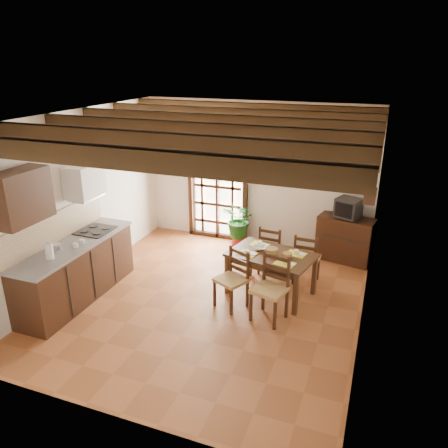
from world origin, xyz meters
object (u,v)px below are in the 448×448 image
at_px(chair_near_right, 270,300).
at_px(pendant_lamp, 277,165).
at_px(kitchen_counter, 77,270).
at_px(crt_tv, 348,208).
at_px(chair_far_left, 272,258).
at_px(chair_near_left, 232,289).
at_px(potted_plant, 240,219).
at_px(sideboard, 345,239).
at_px(dining_table, 271,259).
at_px(chair_far_right, 306,267).

relative_size(chair_near_right, pendant_lamp, 1.15).
relative_size(kitchen_counter, crt_tv, 4.44).
bearing_deg(chair_far_left, pendant_lamp, 110.28).
bearing_deg(chair_near_left, pendant_lamp, 81.36).
relative_size(kitchen_counter, potted_plant, 1.17).
xyz_separation_m(chair_near_left, sideboard, (1.41, 2.23, 0.13)).
xyz_separation_m(sideboard, pendant_lamp, (-0.96, -1.57, 1.66)).
bearing_deg(potted_plant, kitchen_counter, -121.83).
xyz_separation_m(dining_table, chair_far_right, (0.46, 0.57, -0.33)).
relative_size(chair_near_left, pendant_lamp, 1.07).
bearing_deg(sideboard, chair_near_left, -111.04).
bearing_deg(dining_table, kitchen_counter, -144.77).
distance_m(potted_plant, pendant_lamp, 2.39).
bearing_deg(potted_plant, dining_table, -56.90).
bearing_deg(chair_far_left, chair_near_right, 108.28).
bearing_deg(potted_plant, pendant_lamp, -55.21).
relative_size(chair_far_left, chair_far_right, 1.00).
bearing_deg(sideboard, potted_plant, -167.46).
height_order(dining_table, potted_plant, potted_plant).
distance_m(crt_tv, pendant_lamp, 2.11).
height_order(dining_table, chair_near_left, chair_near_left).
bearing_deg(sideboard, kitchen_counter, -131.69).
xyz_separation_m(dining_table, sideboard, (0.96, 1.67, -0.19)).
relative_size(crt_tv, potted_plant, 0.26).
xyz_separation_m(sideboard, potted_plant, (-2.02, -0.04, 0.15)).
xyz_separation_m(chair_near_right, pendant_lamp, (-0.17, 0.81, 1.77)).
bearing_deg(chair_far_left, potted_plant, -40.91).
xyz_separation_m(dining_table, potted_plant, (-1.06, 1.62, -0.04)).
bearing_deg(chair_far_left, crt_tv, -135.04).
relative_size(chair_near_left, sideboard, 0.92).
relative_size(chair_far_left, pendant_lamp, 1.05).
distance_m(chair_near_right, potted_plant, 2.64).
bearing_deg(kitchen_counter, chair_near_left, 14.22).
bearing_deg(dining_table, crt_tv, 72.53).
bearing_deg(chair_far_right, chair_near_left, 53.09).
relative_size(chair_near_left, chair_far_left, 1.02).
height_order(chair_near_left, crt_tv, crt_tv).
relative_size(chair_far_right, crt_tv, 1.75).
xyz_separation_m(chair_far_left, chair_far_right, (0.63, -0.14, -0.00)).
bearing_deg(chair_near_left, kitchen_counter, -140.37).
distance_m(chair_near_left, chair_near_right, 0.64).
bearing_deg(chair_far_left, chair_near_left, 82.29).
height_order(chair_near_left, sideboard, chair_near_left).
bearing_deg(chair_near_right, pendant_lamp, 115.38).
height_order(potted_plant, pendant_lamp, pendant_lamp).
distance_m(sideboard, crt_tv, 0.61).
height_order(kitchen_counter, chair_near_left, kitchen_counter).
bearing_deg(chair_near_right, crt_tv, 85.00).
relative_size(chair_far_left, potted_plant, 0.46).
xyz_separation_m(dining_table, chair_near_left, (-0.45, -0.57, -0.32)).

